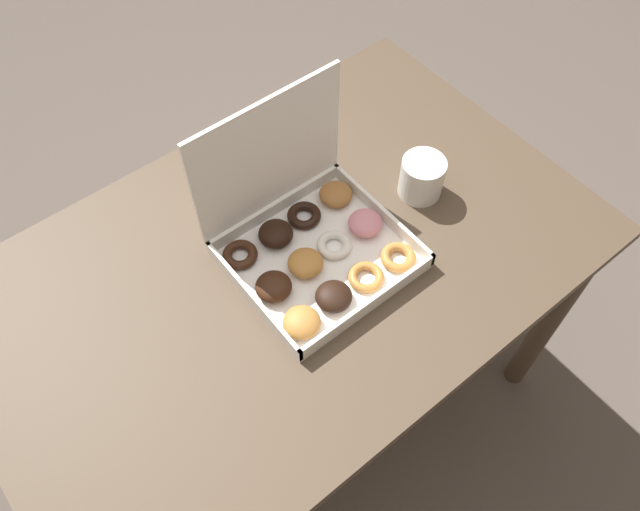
# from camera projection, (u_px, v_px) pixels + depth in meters

# --- Properties ---
(ground_plane) EXTENTS (8.00, 8.00, 0.00)m
(ground_plane) POSITION_uv_depth(u_px,v_px,m) (299.00, 400.00, 1.83)
(ground_plane) COLOR #564C44
(dining_table) EXTENTS (1.21, 0.77, 0.75)m
(dining_table) POSITION_uv_depth(u_px,v_px,m) (290.00, 289.00, 1.29)
(dining_table) COLOR #4C3D2D
(dining_table) RESTS_ON ground_plane
(donut_box) EXTENTS (0.32, 0.30, 0.30)m
(donut_box) POSITION_uv_depth(u_px,v_px,m) (308.00, 235.00, 1.18)
(donut_box) COLOR white
(donut_box) RESTS_ON dining_table
(coffee_mug) EXTENTS (0.09, 0.09, 0.09)m
(coffee_mug) POSITION_uv_depth(u_px,v_px,m) (422.00, 177.00, 1.26)
(coffee_mug) COLOR white
(coffee_mug) RESTS_ON dining_table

